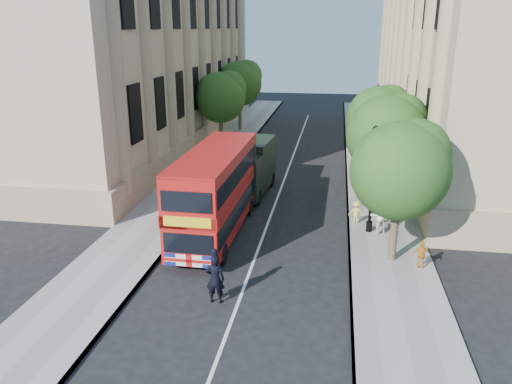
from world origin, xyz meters
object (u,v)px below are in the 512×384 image
at_px(double_decker_bus, 216,190).
at_px(woman_pedestrian, 378,215).
at_px(box_van, 248,169).
at_px(lamp_post, 372,184).
at_px(police_constable, 215,279).

bearing_deg(double_decker_bus, woman_pedestrian, 9.08).
bearing_deg(woman_pedestrian, box_van, -73.64).
distance_m(lamp_post, woman_pedestrian, 1.52).
distance_m(box_van, woman_pedestrian, 8.87).
bearing_deg(double_decker_bus, lamp_post, 10.82).
bearing_deg(police_constable, woman_pedestrian, -133.92).
distance_m(lamp_post, double_decker_bus, 7.37).
height_order(box_van, woman_pedestrian, box_van).
bearing_deg(woman_pedestrian, police_constable, 11.77).
relative_size(double_decker_bus, police_constable, 4.73).
relative_size(police_constable, woman_pedestrian, 1.01).
bearing_deg(woman_pedestrian, double_decker_bus, -29.50).
bearing_deg(box_van, lamp_post, -32.06).
relative_size(box_van, woman_pedestrian, 3.06).
bearing_deg(police_constable, double_decker_bus, -80.20).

